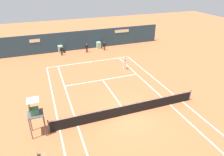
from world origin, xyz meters
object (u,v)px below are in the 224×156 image
(player_on_baseline, at_px, (125,62))
(ball_kid_centre_post, at_px, (104,46))
(umpire_chair, at_px, (35,112))
(tennis_ball_by_sideline, at_px, (110,66))
(tennis_ball_mid_court, at_px, (106,90))
(ball_kid_left_post, at_px, (62,50))
(ball_kid_right_post, at_px, (87,47))
(tennis_ball_near_service_line, at_px, (122,101))

(player_on_baseline, distance_m, ball_kid_centre_post, 7.15)
(umpire_chair, distance_m, tennis_ball_by_sideline, 12.84)
(ball_kid_centre_post, xyz_separation_m, tennis_ball_mid_court, (-3.55, -11.17, -0.69))
(umpire_chair, distance_m, ball_kid_left_post, 15.61)
(ball_kid_centre_post, xyz_separation_m, ball_kid_right_post, (-2.64, -0.00, 0.01))
(tennis_ball_by_sideline, height_order, tennis_ball_near_service_line, same)
(tennis_ball_mid_court, distance_m, tennis_ball_near_service_line, 2.33)
(ball_kid_right_post, bearing_deg, tennis_ball_by_sideline, 102.47)
(player_on_baseline, bearing_deg, ball_kid_right_post, -70.87)
(tennis_ball_by_sideline, height_order, tennis_ball_mid_court, same)
(umpire_chair, xyz_separation_m, tennis_ball_near_service_line, (7.00, 1.72, -1.77))
(tennis_ball_mid_court, bearing_deg, player_on_baseline, 47.55)
(tennis_ball_near_service_line, bearing_deg, tennis_ball_mid_court, 107.03)
(ball_kid_left_post, height_order, tennis_ball_by_sideline, ball_kid_left_post)
(player_on_baseline, xyz_separation_m, tennis_ball_near_service_line, (-3.00, -6.26, -0.90))
(ball_kid_right_post, xyz_separation_m, tennis_ball_by_sideline, (1.42, -5.80, -0.70))
(tennis_ball_by_sideline, relative_size, tennis_ball_mid_court, 1.00)
(ball_kid_right_post, height_order, tennis_ball_mid_court, ball_kid_right_post)
(player_on_baseline, height_order, ball_kid_left_post, player_on_baseline)
(tennis_ball_mid_court, bearing_deg, ball_kid_left_post, 103.12)
(ball_kid_centre_post, height_order, tennis_ball_by_sideline, ball_kid_centre_post)
(ball_kid_right_post, relative_size, tennis_ball_near_service_line, 18.78)
(ball_kid_left_post, height_order, ball_kid_centre_post, same)
(ball_kid_right_post, bearing_deg, tennis_ball_near_service_line, 87.74)
(tennis_ball_near_service_line, bearing_deg, umpire_chair, -166.19)
(ball_kid_centre_post, distance_m, tennis_ball_by_sideline, 5.97)
(umpire_chair, height_order, ball_kid_left_post, umpire_chair)
(ball_kid_right_post, distance_m, tennis_ball_near_service_line, 13.42)
(ball_kid_right_post, xyz_separation_m, tennis_ball_mid_court, (-0.91, -11.17, -0.70))
(tennis_ball_by_sideline, bearing_deg, tennis_ball_mid_court, -113.44)
(ball_kid_left_post, height_order, tennis_ball_near_service_line, ball_kid_left_post)
(ball_kid_centre_post, relative_size, tennis_ball_near_service_line, 18.51)
(ball_kid_right_post, distance_m, tennis_ball_mid_court, 11.23)
(umpire_chair, bearing_deg, player_on_baseline, 128.58)
(player_on_baseline, xyz_separation_m, tennis_ball_mid_court, (-3.68, -4.03, -0.90))
(tennis_ball_by_sideline, bearing_deg, ball_kid_centre_post, 78.13)
(umpire_chair, relative_size, tennis_ball_by_sideline, 40.85)
(ball_kid_right_post, relative_size, tennis_ball_mid_court, 18.78)
(tennis_ball_mid_court, bearing_deg, umpire_chair, -147.98)
(tennis_ball_by_sideline, bearing_deg, player_on_baseline, -44.86)
(ball_kid_centre_post, bearing_deg, tennis_ball_near_service_line, 70.69)
(ball_kid_right_post, height_order, tennis_ball_near_service_line, ball_kid_right_post)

